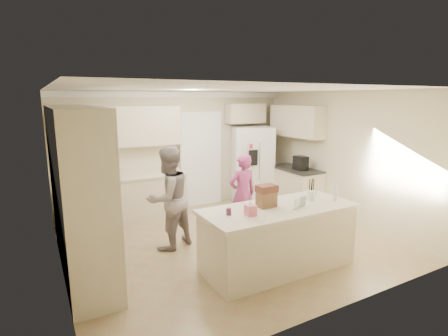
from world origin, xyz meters
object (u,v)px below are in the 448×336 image
dollhouse_body (266,199)px  teen_girl (242,194)px  coffee_maker (301,163)px  refrigerator (252,165)px  utensil_crock (311,195)px  island_base (278,239)px  tissue_box (251,210)px  teen_boy (168,198)px

dollhouse_body → teen_girl: teen_girl is taller
coffee_maker → dollhouse_body: size_ratio=1.15×
refrigerator → coffee_maker: refrigerator is taller
refrigerator → utensil_crock: bearing=-86.4°
teen_girl → island_base: bearing=81.2°
tissue_box → teen_boy: bearing=111.5°
coffee_maker → utensil_crock: coffee_maker is taller
tissue_box → teen_girl: (0.79, 1.48, -0.25)m
refrigerator → coffee_maker: bearing=-42.1°
utensil_crock → tissue_box: size_ratio=1.07×
island_base → dollhouse_body: dollhouse_body is taller
refrigerator → tissue_box: size_ratio=12.86×
island_base → utensil_crock: 0.86m
island_base → teen_boy: 1.88m
teen_girl → tissue_box: bearing=63.0°
coffee_maker → dollhouse_body: coffee_maker is taller
utensil_crock → tissue_box: utensil_crock is taller
island_base → teen_boy: teen_boy is taller
coffee_maker → utensil_crock: bearing=-127.1°
refrigerator → teen_girl: size_ratio=1.21×
refrigerator → teen_boy: (-2.64, -1.52, -0.05)m
dollhouse_body → teen_boy: bearing=127.0°
utensil_crock → tissue_box: (-1.20, -0.15, -0.00)m
tissue_box → dollhouse_body: (0.40, 0.20, 0.04)m
refrigerator → coffee_maker: size_ratio=6.00×
teen_boy → teen_girl: 1.40m
refrigerator → dollhouse_body: bearing=-100.1°
island_base → coffee_maker: bearing=42.8°
dollhouse_body → teen_girl: 1.37m
refrigerator → coffee_maker: 1.20m
coffee_maker → island_base: bearing=-137.2°
refrigerator → tissue_box: refrigerator is taller
utensil_crock → teen_girl: size_ratio=0.10×
refrigerator → teen_boy: 3.05m
coffee_maker → teen_girl: size_ratio=0.20×
teen_boy → island_base: bearing=107.2°
tissue_box → teen_girl: size_ratio=0.09×
utensil_crock → tissue_box: bearing=-172.9°
island_base → tissue_box: size_ratio=15.71×
utensil_crock → dollhouse_body: 0.80m
dollhouse_body → refrigerator: bearing=60.1°
island_base → dollhouse_body: (-0.15, 0.10, 0.60)m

